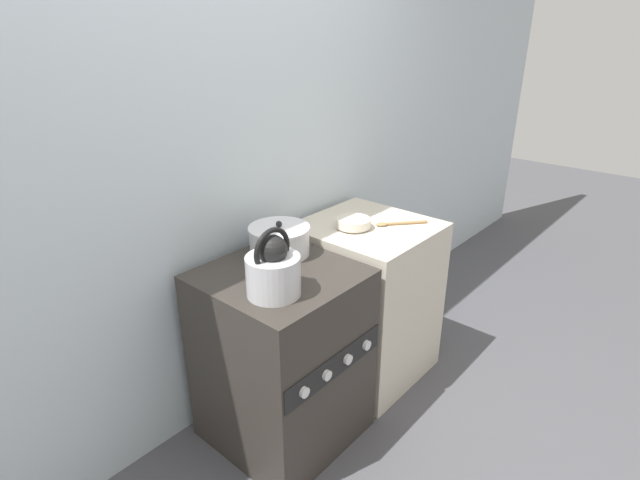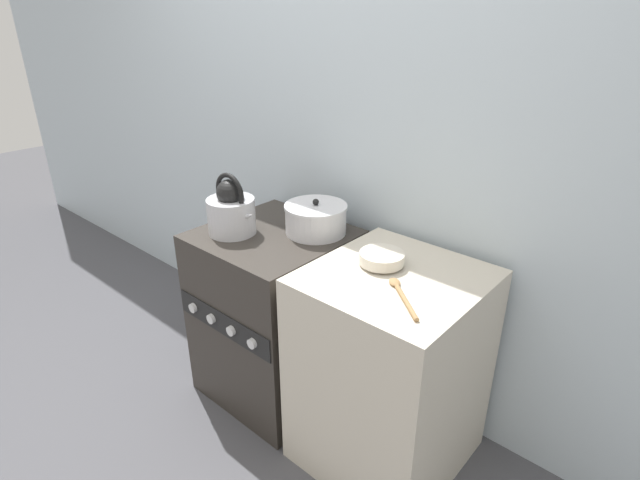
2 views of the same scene
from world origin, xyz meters
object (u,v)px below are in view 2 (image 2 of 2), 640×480
object	(u,v)px
enamel_bowl	(382,258)
cooking_pot	(316,219)
stove	(276,314)
kettle	(231,211)

from	to	relation	value
enamel_bowl	cooking_pot	bearing A→B (deg)	167.04
cooking_pot	enamel_bowl	size ratio (longest dim) A/B	1.61
stove	kettle	bearing A→B (deg)	-141.12
enamel_bowl	kettle	bearing A→B (deg)	-167.92
stove	enamel_bowl	xyz separation A→B (m)	(0.56, 0.04, 0.47)
kettle	cooking_pot	world-z (taller)	kettle
stove	cooking_pot	bearing A→B (deg)	44.56
stove	enamel_bowl	bearing A→B (deg)	4.01
stove	kettle	world-z (taller)	kettle
cooking_pot	kettle	bearing A→B (deg)	-138.14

